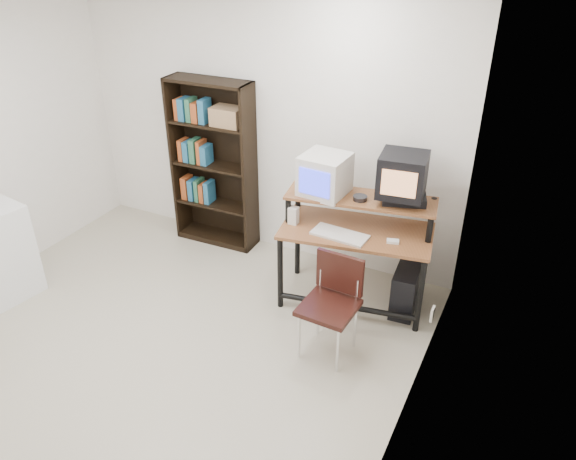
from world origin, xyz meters
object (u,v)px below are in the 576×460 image
at_px(computer_desk, 357,232).
at_px(crt_tv, 403,175).
at_px(school_chair, 333,296).
at_px(pc_tower, 406,289).
at_px(bookshelf, 214,162).
at_px(crt_monitor, 325,175).

xyz_separation_m(computer_desk, crt_tv, (0.30, 0.17, 0.53)).
relative_size(crt_tv, school_chair, 0.51).
height_order(crt_tv, pc_tower, crt_tv).
bearing_deg(bookshelf, school_chair, -33.59).
height_order(crt_tv, bookshelf, bookshelf).
relative_size(crt_tv, pc_tower, 0.93).
bearing_deg(crt_monitor, computer_desk, -4.40).
relative_size(computer_desk, bookshelf, 0.79).
xyz_separation_m(crt_tv, bookshelf, (-2.00, 0.23, -0.34)).
bearing_deg(pc_tower, crt_monitor, 175.88).
height_order(crt_monitor, bookshelf, bookshelf).
bearing_deg(pc_tower, crt_tv, 142.62).
bearing_deg(crt_tv, bookshelf, 166.45).
bearing_deg(bookshelf, crt_monitor, -15.90).
bearing_deg(computer_desk, pc_tower, -2.60).
distance_m(crt_monitor, pc_tower, 1.24).
height_order(crt_monitor, school_chair, crt_monitor).
xyz_separation_m(crt_monitor, bookshelf, (-1.36, 0.34, -0.26)).
bearing_deg(computer_desk, bookshelf, 157.14).
height_order(crt_monitor, crt_tv, crt_tv).
distance_m(crt_tv, school_chair, 1.16).
bearing_deg(crt_monitor, pc_tower, 4.62).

